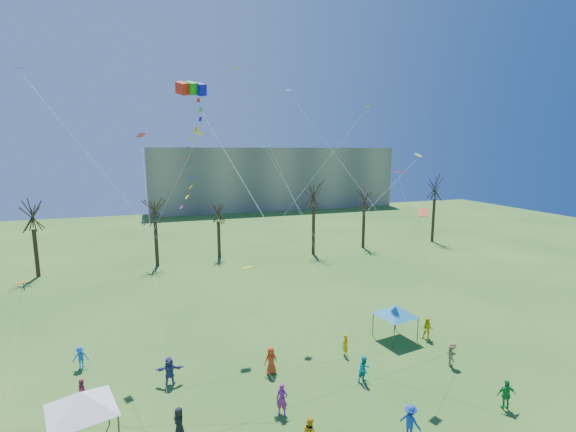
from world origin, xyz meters
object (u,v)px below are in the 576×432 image
object	(u,v)px
distant_building	(272,178)
canopy_tent_white	(81,401)
canopy_tent_blue	(396,310)
big_box_kite	(196,156)

from	to	relation	value
distant_building	canopy_tent_white	bearing A→B (deg)	-112.54
distant_building	canopy_tent_blue	size ratio (longest dim) A/B	16.60
canopy_tent_blue	canopy_tent_white	bearing A→B (deg)	-165.56
canopy_tent_white	canopy_tent_blue	xyz separation A→B (m)	(21.08, 5.43, -0.35)
distant_building	canopy_tent_white	world-z (taller)	distant_building
big_box_kite	canopy_tent_blue	bearing A→B (deg)	7.71
distant_building	canopy_tent_white	xyz separation A→B (m)	(-32.28, -77.77, -4.82)
distant_building	big_box_kite	world-z (taller)	big_box_kite
canopy_tent_white	big_box_kite	bearing A→B (deg)	28.87
canopy_tent_white	canopy_tent_blue	bearing A→B (deg)	14.44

